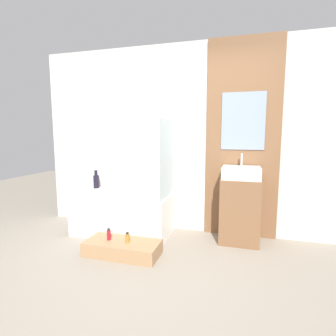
% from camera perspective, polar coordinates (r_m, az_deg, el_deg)
% --- Properties ---
extents(ground_plane, '(12.00, 12.00, 0.00)m').
position_cam_1_polar(ground_plane, '(2.62, -6.25, -24.55)').
color(ground_plane, gray).
extents(wall_tiled_back, '(4.20, 0.06, 2.60)m').
position_cam_1_polar(wall_tiled_back, '(3.73, 2.67, 6.21)').
color(wall_tiled_back, silver).
rests_on(wall_tiled_back, ground_plane).
extents(wall_wood_accent, '(0.94, 0.04, 2.60)m').
position_cam_1_polar(wall_wood_accent, '(3.58, 15.90, 6.11)').
color(wall_wood_accent, brown).
rests_on(wall_wood_accent, ground_plane).
extents(bathtub, '(1.32, 0.68, 0.56)m').
position_cam_1_polar(bathtub, '(3.76, -9.63, -9.65)').
color(bathtub, white).
rests_on(bathtub, ground_plane).
extents(glass_shower_screen, '(0.01, 0.63, 1.01)m').
position_cam_1_polar(glass_shower_screen, '(3.38, -0.30, 2.03)').
color(glass_shower_screen, silver).
rests_on(glass_shower_screen, bathtub).
extents(wooden_step_bench, '(0.86, 0.38, 0.16)m').
position_cam_1_polar(wooden_step_bench, '(3.19, -9.87, -16.78)').
color(wooden_step_bench, '#A87F56').
rests_on(wooden_step_bench, ground_plane).
extents(vanity_cabinet, '(0.49, 0.41, 0.83)m').
position_cam_1_polar(vanity_cabinet, '(3.49, 15.34, -8.93)').
color(vanity_cabinet, brown).
rests_on(vanity_cabinet, ground_plane).
extents(sink, '(0.46, 0.37, 0.31)m').
position_cam_1_polar(sink, '(3.39, 15.63, -0.99)').
color(sink, white).
rests_on(sink, vanity_cabinet).
extents(vase_tall_dark, '(0.08, 0.08, 0.27)m').
position_cam_1_polar(vase_tall_dark, '(4.15, -15.37, -2.69)').
color(vase_tall_dark, black).
rests_on(vase_tall_dark, bathtub).
extents(vase_round_light, '(0.10, 0.10, 0.10)m').
position_cam_1_polar(vase_round_light, '(4.07, -13.51, -3.68)').
color(vase_round_light, silver).
rests_on(vase_round_light, bathtub).
extents(bottle_soap_primary, '(0.04, 0.04, 0.14)m').
position_cam_1_polar(bottle_soap_primary, '(3.21, -12.77, -13.96)').
color(bottle_soap_primary, '#B21928').
rests_on(bottle_soap_primary, wooden_step_bench).
extents(bottle_soap_secondary, '(0.05, 0.05, 0.12)m').
position_cam_1_polar(bottle_soap_secondary, '(3.11, -8.82, -14.76)').
color(bottle_soap_secondary, '#B2752D').
rests_on(bottle_soap_secondary, wooden_step_bench).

